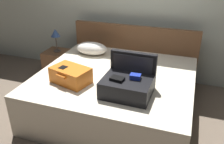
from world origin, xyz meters
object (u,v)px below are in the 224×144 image
pillow_near_headboard (92,48)px  nightstand (59,64)px  hard_case_large (128,83)px  hard_case_medium (71,75)px  table_lamp (55,34)px  bed (115,93)px

pillow_near_headboard → nightstand: (-0.71, 0.12, -0.42)m
hard_case_large → hard_case_medium: hard_case_large is taller
pillow_near_headboard → table_lamp: bearing=170.2°
hard_case_medium → nightstand: (-0.83, 1.07, -0.43)m
bed → hard_case_medium: bearing=-139.8°
bed → nightstand: (-1.29, 0.68, -0.04)m
hard_case_medium → nightstand: 1.42m
bed → table_lamp: bearing=152.1°
hard_case_medium → pillow_near_headboard: hard_case_medium is taller
hard_case_large → table_lamp: 1.91m
hard_case_medium → table_lamp: (-0.83, 1.07, 0.12)m
hard_case_large → table_lamp: size_ratio=1.40×
table_lamp → hard_case_medium: bearing=-51.9°
hard_case_medium → pillow_near_headboard: size_ratio=1.06×
bed → hard_case_medium: (-0.45, -0.38, 0.38)m
bed → hard_case_large: bearing=-55.3°
bed → nightstand: size_ratio=4.21×
bed → pillow_near_headboard: size_ratio=4.08×
hard_case_medium → nightstand: hard_case_medium is taller
hard_case_large → pillow_near_headboard: 1.29m
hard_case_large → table_lamp: (-1.57, 1.09, 0.09)m
bed → hard_case_large: size_ratio=3.62×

